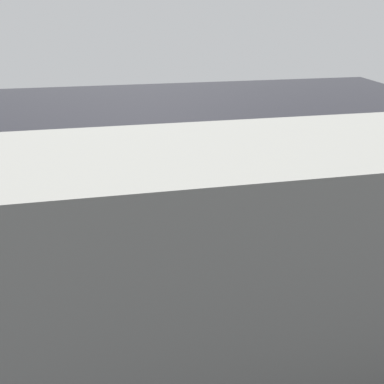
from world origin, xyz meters
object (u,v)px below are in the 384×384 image
(delivery_truck, at_px, (370,175))
(sign_post, at_px, (155,215))
(fire_hydrant, at_px, (162,225))
(pedestrian, at_px, (135,214))
(moving_hatchback, at_px, (227,168))

(delivery_truck, relative_size, sign_post, 2.32)
(fire_hydrant, relative_size, pedestrian, 0.50)
(moving_hatchback, bearing_deg, fire_hydrant, 43.63)
(pedestrian, bearing_deg, sign_post, 129.63)
(delivery_truck, xyz_separation_m, fire_hydrant, (10.99, 1.20, -0.97))
(moving_hatchback, xyz_separation_m, fire_hydrant, (4.04, 3.85, -0.63))
(moving_hatchback, relative_size, pedestrian, 2.62)
(moving_hatchback, distance_m, sign_post, 6.42)
(moving_hatchback, xyz_separation_m, delivery_truck, (-6.94, 2.66, 0.35))
(fire_hydrant, bearing_deg, moving_hatchback, -136.37)
(pedestrian, relative_size, sign_post, 0.68)
(delivery_truck, relative_size, pedestrian, 3.43)
(moving_hatchback, bearing_deg, delivery_truck, 159.06)
(pedestrian, bearing_deg, fire_hydrant, 169.91)
(delivery_truck, height_order, sign_post, delivery_truck)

